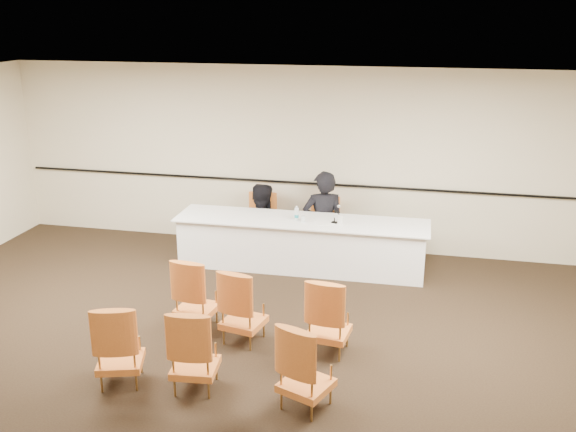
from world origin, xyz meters
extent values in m
plane|color=black|center=(0.00, 0.00, 0.00)|extent=(10.00, 10.00, 0.00)
plane|color=silver|center=(0.00, 0.00, 3.00)|extent=(10.00, 10.00, 0.00)
cube|color=beige|center=(0.00, 4.00, 1.50)|extent=(10.00, 0.04, 3.00)
cube|color=black|center=(0.00, 3.96, 1.10)|extent=(9.80, 0.04, 0.03)
imported|color=black|center=(0.47, 3.57, 0.49)|extent=(0.78, 0.63, 1.85)
imported|color=black|center=(-0.59, 3.56, 0.30)|extent=(0.98, 0.85, 1.71)
cube|color=white|center=(0.60, 2.91, 0.78)|extent=(0.35, 0.30, 0.00)
cylinder|color=silver|center=(0.27, 2.89, 0.83)|extent=(0.08, 0.08, 0.10)
cylinder|color=white|center=(0.83, 2.92, 0.85)|extent=(0.10, 0.10, 0.14)
camera|label=1|loc=(2.04, -6.11, 3.84)|focal=40.00mm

